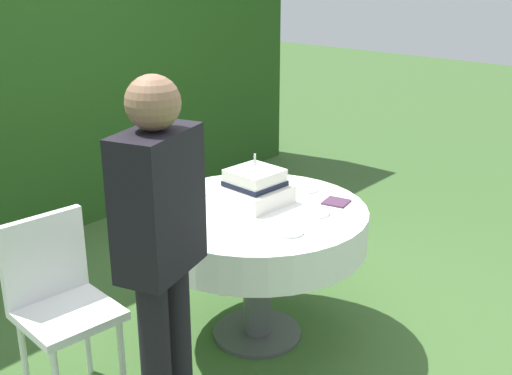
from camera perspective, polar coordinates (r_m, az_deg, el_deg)
The scene contains 11 objects.
ground_plane at distance 3.68m, azimuth 0.10°, elevation -12.77°, with size 20.00×20.00×0.00m, color #3D602D.
foliage_hedge at distance 4.93m, azimuth -20.93°, elevation 10.60°, with size 5.44×0.56×2.59m, color #234C19.
cake_table at distance 3.38m, azimuth 0.10°, elevation -3.66°, with size 1.15×1.15×0.75m.
wedding_cake at distance 3.39m, azimuth -0.10°, elevation 0.04°, with size 0.33×0.33×0.27m.
serving_plate_near at distance 3.59m, azimuth 4.47°, elevation -0.16°, with size 0.13×0.13×0.01m, color white.
serving_plate_far at distance 3.56m, azimuth -4.38°, elevation -0.35°, with size 0.12×0.12×0.01m, color white.
serving_plate_left at distance 3.05m, azimuth 2.94°, elevation -3.92°, with size 0.14×0.14×0.01m, color white.
serving_plate_right at distance 3.27m, azimuth 5.31°, elevation -2.25°, with size 0.14×0.14×0.01m, color white.
napkin_stack at distance 3.43m, azimuth 7.09°, elevation -1.28°, with size 0.12×0.12×0.01m, color #4C2D47.
garden_chair at distance 3.09m, azimuth -17.09°, elevation -8.97°, with size 0.44×0.44×0.89m.
standing_person at distance 2.48m, azimuth -8.37°, elevation -5.57°, with size 0.40×0.29×1.60m.
Camera 1 is at (-2.36, -2.00, 1.99)m, focal length 45.36 mm.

